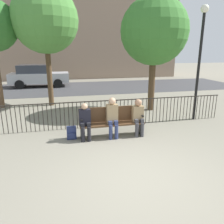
{
  "coord_description": "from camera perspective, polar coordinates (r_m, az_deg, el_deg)",
  "views": [
    {
      "loc": [
        -1.44,
        -3.89,
        2.61
      ],
      "look_at": [
        0.0,
        2.36,
        0.8
      ],
      "focal_mm": 35.0,
      "sensor_mm": 36.0,
      "label": 1
    }
  ],
  "objects": [
    {
      "name": "street_surface",
      "position": [
        16.16,
        -7.74,
        6.32
      ],
      "size": [
        24.0,
        6.0,
        0.01
      ],
      "color": "#3D3D3F",
      "rests_on": "ground"
    },
    {
      "name": "seated_person_2",
      "position": [
        6.88,
        6.84,
        -0.78
      ],
      "size": [
        0.34,
        0.39,
        1.17
      ],
      "color": "#3D3D42",
      "rests_on": "ground"
    },
    {
      "name": "fence_railing",
      "position": [
        7.67,
        -1.81,
        0.25
      ],
      "size": [
        9.01,
        0.03,
        0.95
      ],
      "color": "#2D2823",
      "rests_on": "ground"
    },
    {
      "name": "park_bench",
      "position": [
        6.83,
        -0.15,
        -2.23
      ],
      "size": [
        2.01,
        0.45,
        0.92
      ],
      "color": "#4C331E",
      "rests_on": "ground"
    },
    {
      "name": "seated_person_0",
      "position": [
        6.53,
        -7.06,
        -2.04
      ],
      "size": [
        0.34,
        0.39,
        1.12
      ],
      "color": "black",
      "rests_on": "ground"
    },
    {
      "name": "tree_1",
      "position": [
        9.86,
        10.97,
        19.96
      ],
      "size": [
        2.83,
        2.83,
        4.81
      ],
      "color": "#4C3823",
      "rests_on": "ground"
    },
    {
      "name": "backpack",
      "position": [
        6.78,
        -10.52,
        -5.4
      ],
      "size": [
        0.29,
        0.21,
        0.4
      ],
      "color": "navy",
      "rests_on": "ground"
    },
    {
      "name": "seated_person_1",
      "position": [
        6.65,
        0.07,
        -0.94
      ],
      "size": [
        0.34,
        0.39,
        1.25
      ],
      "color": "navy",
      "rests_on": "ground"
    },
    {
      "name": "lamp_post",
      "position": [
        8.86,
        22.16,
        15.2
      ],
      "size": [
        0.28,
        0.28,
        4.15
      ],
      "color": "black",
      "rests_on": "ground"
    },
    {
      "name": "tree_2",
      "position": [
        11.05,
        -17.05,
        21.96
      ],
      "size": [
        2.99,
        2.99,
        5.44
      ],
      "color": "#4C3823",
      "rests_on": "ground"
    },
    {
      "name": "ground_plane",
      "position": [
        4.9,
        6.49,
        -16.55
      ],
      "size": [
        80.0,
        80.0,
        0.0
      ],
      "primitive_type": "plane",
      "color": "gray"
    },
    {
      "name": "parked_car_0",
      "position": [
        17.25,
        -18.71,
        9.05
      ],
      "size": [
        4.2,
        1.94,
        1.62
      ],
      "color": "#B7B7BC",
      "rests_on": "ground"
    }
  ]
}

